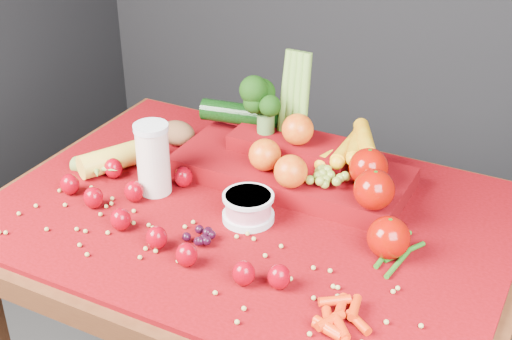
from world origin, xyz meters
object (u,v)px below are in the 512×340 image
at_px(table, 252,252).
at_px(milk_glass, 153,156).
at_px(produce_mound, 302,160).
at_px(yogurt_bowl, 248,206).

distance_m(table, milk_glass, 0.30).
height_order(milk_glass, produce_mound, produce_mound).
height_order(table, yogurt_bowl, yogurt_bowl).
distance_m(table, produce_mound, 0.23).
relative_size(table, yogurt_bowl, 10.29).
xyz_separation_m(yogurt_bowl, produce_mound, (0.04, 0.18, 0.03)).
xyz_separation_m(milk_glass, produce_mound, (0.27, 0.18, -0.03)).
bearing_deg(table, produce_mound, 73.30).
bearing_deg(table, milk_glass, -173.47).
relative_size(milk_glass, produce_mound, 0.27).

